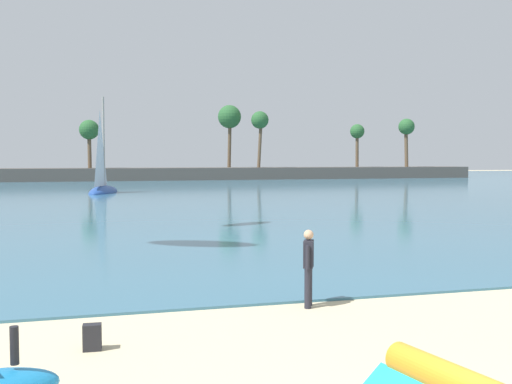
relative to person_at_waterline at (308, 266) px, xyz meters
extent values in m
cube|color=#386B84|center=(-1.18, 56.72, -0.86)|extent=(220.00, 112.74, 0.06)
cube|color=#514C47|center=(-1.18, 73.09, 0.01)|extent=(108.31, 6.00, 1.80)
cylinder|color=brown|center=(42.87, 71.88, 4.07)|extent=(0.66, 0.76, 6.35)
sphere|color=#285B2D|center=(42.87, 71.88, 7.24)|extent=(2.52, 2.52, 2.52)
cylinder|color=brown|center=(18.84, 71.66, 4.38)|extent=(0.85, 0.48, 6.97)
sphere|color=#285B2D|center=(18.84, 71.66, 7.86)|extent=(2.56, 2.56, 2.56)
cylinder|color=brown|center=(35.41, 73.96, 3.70)|extent=(0.57, 0.58, 5.61)
sphere|color=#285B2D|center=(35.41, 73.96, 6.50)|extent=(2.25, 2.25, 2.25)
cylinder|color=brown|center=(-5.26, 72.67, 3.55)|extent=(0.55, 0.68, 5.30)
sphere|color=#285B2D|center=(-5.26, 72.67, 6.19)|extent=(2.71, 2.71, 2.71)
cylinder|color=brown|center=(14.87, 74.30, 4.67)|extent=(0.61, 0.82, 7.56)
sphere|color=#285B2D|center=(14.87, 74.30, 8.44)|extent=(3.45, 3.45, 3.45)
cylinder|color=black|center=(-5.27, -4.64, 0.17)|extent=(0.10, 0.10, 0.44)
cylinder|color=#23232D|center=(-0.05, -0.10, -0.46)|extent=(0.15, 0.15, 0.86)
cylinder|color=#23232D|center=(0.05, 0.10, -0.46)|extent=(0.15, 0.15, 0.86)
cube|color=#23232D|center=(0.00, 0.00, 0.26)|extent=(0.32, 0.39, 0.58)
sphere|color=tan|center=(0.00, 0.00, 0.67)|extent=(0.21, 0.21, 0.21)
cylinder|color=#23232D|center=(-0.10, -0.21, 0.22)|extent=(0.09, 0.09, 0.50)
cylinder|color=#23232D|center=(0.10, 0.21, 0.22)|extent=(0.09, 0.09, 0.50)
cube|color=#232328|center=(-4.45, -1.73, -0.67)|extent=(0.31, 0.22, 0.44)
cube|color=#232328|center=(-4.44, -1.60, -0.77)|extent=(0.22, 0.09, 0.20)
ellipsoid|color=#234793|center=(-3.79, 43.03, -0.83)|extent=(3.63, 6.68, 1.28)
cylinder|color=gray|center=(-3.70, 43.33, 3.81)|extent=(0.19, 0.19, 8.00)
pyramid|color=silver|center=(-4.00, 42.29, 3.21)|extent=(0.99, 2.82, 6.80)
camera|label=1|loc=(-4.33, -11.71, 2.29)|focal=41.31mm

